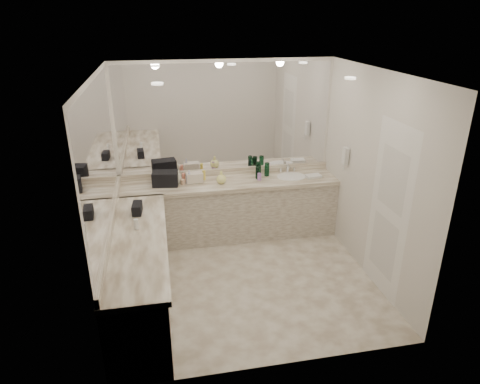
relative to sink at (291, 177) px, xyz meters
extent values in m
plane|color=beige|center=(-0.95, -1.20, -0.90)|extent=(3.20, 3.20, 0.00)
plane|color=white|center=(-0.95, -1.20, 1.71)|extent=(3.20, 3.20, 0.00)
cube|color=silver|center=(-0.95, 0.30, 0.41)|extent=(3.20, 0.02, 2.60)
cube|color=silver|center=(-2.55, -1.20, 0.41)|extent=(0.02, 3.00, 2.60)
cube|color=silver|center=(0.65, -1.20, 0.41)|extent=(0.02, 3.00, 2.60)
cube|color=beige|center=(-0.95, 0.00, -0.48)|extent=(3.20, 0.60, 0.84)
cube|color=silver|center=(-0.95, -0.01, -0.03)|extent=(3.20, 0.64, 0.06)
cube|color=beige|center=(-2.25, -1.50, -0.48)|extent=(0.60, 2.40, 0.84)
cube|color=silver|center=(-2.24, -1.50, -0.03)|extent=(0.64, 2.42, 0.06)
cube|color=silver|center=(-0.95, 0.28, 0.05)|extent=(3.20, 0.04, 0.10)
cube|color=silver|center=(-2.53, -1.20, 0.05)|extent=(0.04, 3.00, 0.10)
cube|color=white|center=(-0.95, 0.29, 0.88)|extent=(3.12, 0.01, 1.55)
cube|color=white|center=(-2.54, -1.20, 0.88)|extent=(0.01, 2.92, 1.55)
cylinder|color=white|center=(0.00, 0.00, 0.00)|extent=(0.44, 0.44, 0.03)
cube|color=silver|center=(0.00, 0.21, 0.07)|extent=(0.24, 0.16, 0.14)
cube|color=white|center=(0.61, -0.50, 0.46)|extent=(0.06, 0.10, 0.24)
cube|color=white|center=(0.64, -1.70, 0.16)|extent=(0.02, 0.82, 2.10)
cube|color=black|center=(-1.88, 0.02, 0.11)|extent=(0.39, 0.27, 0.21)
cube|color=black|center=(-2.25, -0.85, 0.07)|extent=(0.13, 0.25, 0.13)
cube|color=beige|center=(-1.46, 0.06, 0.07)|extent=(0.25, 0.16, 0.14)
cube|color=white|center=(0.32, -0.09, 0.02)|extent=(0.23, 0.17, 0.04)
cylinder|color=white|center=(-2.25, -1.30, 0.07)|extent=(0.05, 0.05, 0.12)
imported|color=white|center=(-1.68, 0.06, 0.10)|extent=(0.10, 0.10, 0.20)
imported|color=silver|center=(-1.53, 0.03, 0.10)|extent=(0.09, 0.09, 0.20)
imported|color=#FAF88E|center=(-1.08, -0.06, 0.10)|extent=(0.19, 0.19, 0.19)
cylinder|color=#104627|center=(-0.35, 0.11, 0.11)|extent=(0.07, 0.07, 0.20)
cylinder|color=#104627|center=(-0.47, 0.16, 0.11)|extent=(0.07, 0.07, 0.22)
cylinder|color=#104627|center=(-0.52, 0.02, 0.10)|extent=(0.07, 0.07, 0.19)
cylinder|color=#104627|center=(-0.49, 0.14, 0.10)|extent=(0.07, 0.07, 0.18)
cylinder|color=#9966B2|center=(-1.10, -0.03, 0.06)|extent=(0.07, 0.07, 0.11)
cylinder|color=silver|center=(-1.43, 0.01, 0.04)|extent=(0.04, 0.04, 0.06)
cylinder|color=#E57F66|center=(-1.79, -0.03, 0.04)|extent=(0.04, 0.04, 0.08)
cylinder|color=#9966B2|center=(-0.51, -0.04, 0.06)|extent=(0.06, 0.06, 0.11)
cylinder|color=#E0B28C|center=(-1.63, 0.00, 0.04)|extent=(0.06, 0.06, 0.07)
cylinder|color=#E57F66|center=(-1.61, 0.10, 0.07)|extent=(0.05, 0.05, 0.13)
cylinder|color=#F2D84C|center=(-1.31, 0.13, 0.08)|extent=(0.05, 0.05, 0.15)
camera|label=1|loc=(-1.92, -5.78, 2.29)|focal=32.00mm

